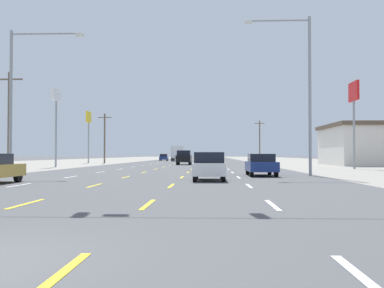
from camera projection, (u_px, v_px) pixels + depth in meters
The scene contains 20 objects.
ground_plane at pixel (189, 163), 71.48m from camera, with size 572.00×572.00×0.00m, color #4C4C4F.
lot_apron_left at pixel (38, 163), 72.51m from camera, with size 28.00×440.00×0.01m, color gray.
lot_apron_right at pixel (344, 163), 70.46m from camera, with size 28.00×440.00×0.01m, color gray.
lane_markings at pixel (196, 160), 109.94m from camera, with size 10.64×227.60×0.01m.
signal_span_wire at pixel (112, 28), 16.24m from camera, with size 26.49×0.53×10.00m.
hatchback_inner_right_near at pixel (209, 166), 24.14m from camera, with size 1.72×3.90×1.54m.
sedan_far_right_mid at pixel (261, 164), 29.43m from camera, with size 1.80×4.50×1.46m.
suv_center_turn_midfar at pixel (184, 157), 61.62m from camera, with size 1.98×4.90×1.98m.
box_truck_inner_left_far at pixel (178, 153), 94.97m from camera, with size 2.40×7.20×3.23m.
hatchback_far_left_farther at pixel (164, 157), 100.03m from camera, with size 1.72×3.90×1.54m.
sedan_inner_right_farthest at pixel (211, 157), 132.67m from camera, with size 1.80×4.50×1.46m.
storefront_right_row_1 at pixel (376, 144), 58.72m from camera, with size 12.92×13.40×5.45m.
pole_sign_left_row_1 at pixel (56, 107), 49.71m from camera, with size 0.24×2.61×8.75m.
pole_sign_left_row_2 at pixel (89, 123), 72.38m from camera, with size 0.24×2.40×8.45m.
pole_sign_right_row_1 at pixel (354, 101), 43.74m from camera, with size 0.24×2.68×8.62m.
streetlight_left_row_0 at pixel (19, 90), 30.26m from camera, with size 5.11×0.26×9.95m.
streetlight_right_row_0 at pixel (303, 84), 29.47m from camera, with size 4.45×0.26×10.66m.
utility_pole_left_row_0 at pixel (9, 119), 36.97m from camera, with size 2.20×0.26×8.32m.
utility_pole_left_row_1 at pixel (105, 137), 71.37m from camera, with size 2.20×0.26×8.01m.
utility_pole_right_row_2 at pixel (260, 140), 96.83m from camera, with size 2.20×0.26×8.84m.
Camera 1 is at (3.51, -5.45, 1.42)m, focal length 41.39 mm.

